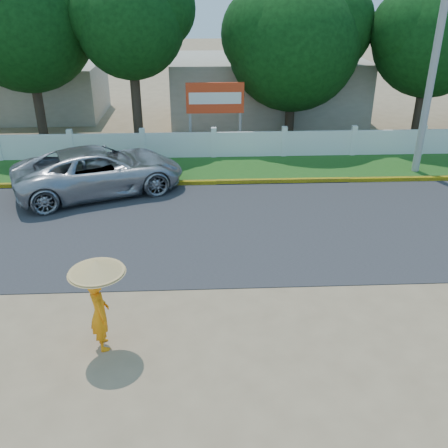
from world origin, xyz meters
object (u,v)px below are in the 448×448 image
at_px(vehicle, 100,171).
at_px(monk_with_parasol, 98,292).
at_px(utility_pole, 435,59).
at_px(billboard, 215,102).

bearing_deg(vehicle, monk_with_parasol, 168.71).
bearing_deg(utility_pole, vehicle, -172.47).
height_order(utility_pole, monk_with_parasol, utility_pole).
xyz_separation_m(vehicle, billboard, (4.23, 4.82, 1.33)).
distance_m(vehicle, billboard, 6.55).
distance_m(utility_pole, vehicle, 12.69).
height_order(vehicle, billboard, billboard).
relative_size(vehicle, monk_with_parasol, 2.86).
relative_size(utility_pole, billboard, 2.92).
xyz_separation_m(monk_with_parasol, billboard, (2.72, 13.29, 0.81)).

